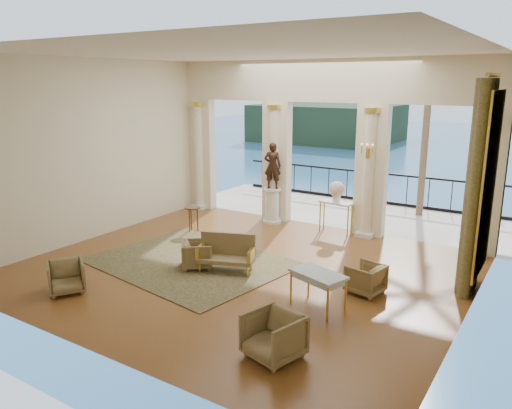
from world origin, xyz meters
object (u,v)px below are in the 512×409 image
Objects in this scene: pedestal at (272,206)px; armchair_c at (365,277)px; armchair_a at (66,276)px; armchair_d at (197,253)px; settee at (227,253)px; armchair_b at (274,334)px; game_table at (318,276)px; console_table at (336,207)px; statue at (272,166)px; side_table at (192,211)px.

armchair_c is at bearing -39.02° from pedestal.
armchair_d is at bearing 5.06° from armchair_a.
settee is at bearing -69.93° from armchair_c.
armchair_b is 0.68× the size of game_table.
pedestal is (-0.46, 3.94, 0.15)m from armchair_d.
console_table is at bearing -60.19° from armchair_d.
settee is 1.00× the size of statue.
game_table is 5.46m from side_table.
armchair_b is 3.58m from settee.
armchair_c is 0.95× the size of side_table.
statue reaches higher than game_table.
game_table is 5.61m from pedestal.
game_table is (2.45, -0.63, 0.22)m from settee.
armchair_a reaches higher than armchair_d.
statue is at bearing -171.43° from console_table.
armchair_c is at bearing -14.08° from side_table.
armchair_c is 5.16m from pedestal.
settee is 3.88m from pedestal.
armchair_b is 1.16× the size of armchair_d.
statue is at bearing -118.11° from armchair_c.
armchair_d is 4.27m from console_table.
settee is (0.63, 0.22, 0.06)m from armchair_d.
console_table is (-2.07, 3.30, 0.38)m from armchair_c.
settee is at bearing -73.66° from pedestal.
armchair_a is 5.72m from armchair_c.
armchair_c is 0.49× the size of settee.
console_table is 3.82m from side_table.
pedestal is (-1.09, 3.72, 0.08)m from settee.
statue reaches higher than side_table.
armchair_d is 2.73m from side_table.
statue reaches higher than pedestal.
console_table reaches higher than armchair_d.
game_table is (-0.47, -1.10, 0.29)m from armchair_c.
settee reaches higher than armchair_c.
settee reaches higher than armchair_a.
armchair_b is 0.76× the size of pedestal.
side_table is at bearing 1.79° from armchair_d.
pedestal is at bearing 157.72° from statue.
armchair_a is 0.89× the size of armchair_b.
console_table is (1.48, 3.99, 0.37)m from armchair_d.
armchair_c is (4.84, 3.05, -0.02)m from armchair_a.
armchair_b is at bearing -54.72° from armchair_a.
armchair_d is (1.29, 2.36, -0.01)m from armchair_a.
pedestal is (0.83, 6.30, 0.14)m from armchair_a.
game_table is at bearing -62.94° from console_table.
armchair_c is 3.62m from armchair_d.
game_table reaches higher than armchair_d.
armchair_a is 0.52× the size of settee.
statue reaches higher than armchair_b.
armchair_c is at bearing -11.56° from settee.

